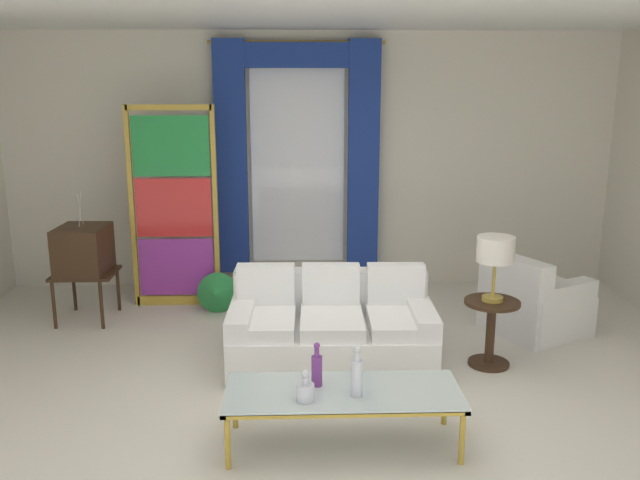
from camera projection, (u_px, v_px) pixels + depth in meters
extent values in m
plane|color=silver|center=(319.00, 393.00, 5.44)|extent=(16.00, 16.00, 0.00)
cube|color=silver|center=(311.00, 161.00, 8.06)|extent=(8.00, 0.12, 3.00)
cube|color=white|center=(316.00, 8.00, 5.51)|extent=(8.00, 7.60, 0.04)
cube|color=white|center=(298.00, 158.00, 7.97)|extent=(1.10, 0.02, 2.50)
cylinder|color=gold|center=(297.00, 42.00, 7.58)|extent=(2.00, 0.04, 0.04)
cube|color=navy|center=(231.00, 159.00, 7.84)|extent=(0.36, 0.12, 2.70)
cube|color=navy|center=(363.00, 159.00, 7.89)|extent=(0.36, 0.12, 2.70)
cube|color=navy|center=(297.00, 55.00, 7.60)|extent=(1.80, 0.10, 0.28)
cube|color=white|center=(331.00, 347.00, 5.88)|extent=(1.76, 0.94, 0.38)
cube|color=white|center=(330.00, 311.00, 6.19)|extent=(1.74, 0.24, 0.78)
cube|color=white|center=(421.00, 337.00, 5.86)|extent=(0.22, 0.86, 0.56)
cube|color=white|center=(242.00, 337.00, 5.85)|extent=(0.22, 0.86, 0.56)
cube|color=white|center=(399.00, 321.00, 5.78)|extent=(0.55, 0.75, 0.12)
cube|color=white|center=(396.00, 286.00, 6.04)|extent=(0.51, 0.15, 0.40)
cube|color=white|center=(332.00, 322.00, 5.77)|extent=(0.55, 0.75, 0.12)
cube|color=white|center=(331.00, 286.00, 6.03)|extent=(0.51, 0.15, 0.40)
cube|color=white|center=(264.00, 322.00, 5.76)|extent=(0.55, 0.75, 0.12)
cube|color=white|center=(266.00, 286.00, 6.02)|extent=(0.51, 0.15, 0.40)
cube|color=silver|center=(343.00, 391.00, 4.57)|extent=(1.60, 0.61, 0.02)
cube|color=gold|center=(340.00, 376.00, 4.85)|extent=(1.60, 0.04, 0.03)
cube|color=gold|center=(346.00, 414.00, 4.30)|extent=(1.60, 0.04, 0.03)
cube|color=gold|center=(228.00, 396.00, 4.55)|extent=(0.04, 0.61, 0.03)
cube|color=gold|center=(457.00, 392.00, 4.60)|extent=(0.04, 0.61, 0.03)
cylinder|color=gold|center=(235.00, 403.00, 4.85)|extent=(0.04, 0.04, 0.38)
cylinder|color=gold|center=(445.00, 400.00, 4.90)|extent=(0.04, 0.04, 0.38)
cylinder|color=gold|center=(228.00, 442.00, 4.34)|extent=(0.04, 0.04, 0.38)
cylinder|color=gold|center=(462.00, 438.00, 4.39)|extent=(0.04, 0.04, 0.38)
cylinder|color=silver|center=(305.00, 392.00, 4.41)|extent=(0.12, 0.12, 0.12)
cylinder|color=silver|center=(305.00, 381.00, 4.39)|extent=(0.04, 0.04, 0.05)
sphere|color=silver|center=(305.00, 374.00, 4.38)|extent=(0.05, 0.05, 0.05)
cylinder|color=silver|center=(357.00, 378.00, 4.46)|extent=(0.08, 0.08, 0.25)
cylinder|color=silver|center=(357.00, 356.00, 4.42)|extent=(0.03, 0.03, 0.06)
sphere|color=silver|center=(357.00, 349.00, 4.41)|extent=(0.05, 0.05, 0.05)
cylinder|color=#753384|center=(317.00, 371.00, 4.62)|extent=(0.07, 0.07, 0.21)
cylinder|color=#753384|center=(317.00, 352.00, 4.58)|extent=(0.03, 0.03, 0.06)
sphere|color=#753384|center=(317.00, 346.00, 4.57)|extent=(0.04, 0.04, 0.04)
cube|color=#382314|center=(85.00, 273.00, 6.99)|extent=(0.62, 0.54, 0.03)
cylinder|color=#382314|center=(54.00, 305.00, 6.78)|extent=(0.04, 0.04, 0.50)
cylinder|color=#382314|center=(74.00, 288.00, 7.32)|extent=(0.04, 0.04, 0.50)
cylinder|color=#382314|center=(101.00, 305.00, 6.77)|extent=(0.04, 0.04, 0.50)
cylinder|color=#382314|center=(118.00, 288.00, 7.32)|extent=(0.04, 0.04, 0.50)
cube|color=#382314|center=(83.00, 249.00, 6.93)|extent=(0.50, 0.58, 0.48)
cube|color=black|center=(60.00, 248.00, 6.93)|extent=(0.03, 0.39, 0.30)
cylinder|color=gold|center=(59.00, 267.00, 6.89)|extent=(0.01, 0.04, 0.04)
cylinder|color=gold|center=(65.00, 263.00, 7.05)|extent=(0.01, 0.04, 0.04)
cylinder|color=silver|center=(80.00, 209.00, 6.83)|extent=(0.01, 0.13, 0.34)
cylinder|color=silver|center=(80.00, 209.00, 6.83)|extent=(0.01, 0.13, 0.34)
cube|color=white|center=(536.00, 312.00, 6.73)|extent=(1.08, 1.08, 0.40)
cube|color=white|center=(538.00, 288.00, 6.67)|extent=(0.92, 0.92, 0.10)
cube|color=white|center=(514.00, 297.00, 6.53)|extent=(0.54, 0.80, 0.80)
cube|color=white|center=(514.00, 294.00, 6.98)|extent=(0.74, 0.49, 0.58)
cube|color=white|center=(562.00, 313.00, 6.44)|extent=(0.74, 0.49, 0.58)
cube|color=gold|center=(132.00, 208.00, 7.30)|extent=(0.05, 0.05, 2.20)
cube|color=gold|center=(215.00, 207.00, 7.33)|extent=(0.05, 0.05, 2.20)
cube|color=gold|center=(169.00, 107.00, 7.06)|extent=(0.90, 0.05, 0.06)
cube|color=gold|center=(179.00, 300.00, 7.56)|extent=(0.90, 0.05, 0.10)
cube|color=purple|center=(177.00, 267.00, 7.47)|extent=(0.82, 0.02, 0.64)
cube|color=red|center=(174.00, 208.00, 7.31)|extent=(0.82, 0.02, 0.64)
cube|color=#238E3D|center=(171.00, 146.00, 7.16)|extent=(0.82, 0.02, 0.64)
cylinder|color=beige|center=(218.00, 307.00, 7.39)|extent=(0.16, 0.16, 0.06)
ellipsoid|color=navy|center=(218.00, 297.00, 7.36)|extent=(0.18, 0.32, 0.20)
sphere|color=navy|center=(219.00, 284.00, 7.47)|extent=(0.09, 0.09, 0.09)
cone|color=gold|center=(220.00, 282.00, 7.53)|extent=(0.02, 0.04, 0.02)
cone|color=green|center=(216.00, 294.00, 7.16)|extent=(0.44, 0.40, 0.50)
cylinder|color=#382314|center=(492.00, 302.00, 5.83)|extent=(0.48, 0.48, 0.03)
cylinder|color=#382314|center=(490.00, 334.00, 5.90)|extent=(0.08, 0.08, 0.55)
cylinder|color=#382314|center=(488.00, 363.00, 5.96)|extent=(0.36, 0.36, 0.03)
cylinder|color=#B29338|center=(492.00, 299.00, 5.82)|extent=(0.18, 0.18, 0.04)
cylinder|color=#B29338|center=(494.00, 276.00, 5.78)|extent=(0.03, 0.03, 0.36)
cylinder|color=silver|center=(496.00, 249.00, 5.72)|extent=(0.32, 0.32, 0.22)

